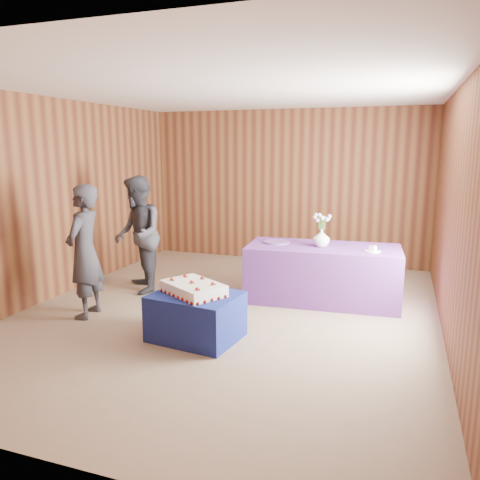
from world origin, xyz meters
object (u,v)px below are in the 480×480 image
at_px(vase, 321,238).
at_px(serving_table, 323,274).
at_px(guest_left, 85,252).
at_px(guest_right, 138,235).
at_px(cake_table, 196,316).
at_px(sheet_cake, 193,288).

bearing_deg(vase, serving_table, 26.18).
xyz_separation_m(guest_left, guest_right, (0.07, 1.09, 0.02)).
relative_size(serving_table, guest_right, 1.20).
height_order(serving_table, vase, vase).
height_order(cake_table, guest_right, guest_right).
bearing_deg(sheet_cake, guest_right, 168.94).
distance_m(serving_table, guest_right, 2.63).
height_order(sheet_cake, guest_right, guest_right).
xyz_separation_m(vase, guest_left, (-2.59, -1.52, -0.05)).
xyz_separation_m(sheet_cake, guest_left, (-1.52, 0.19, 0.25)).
distance_m(serving_table, guest_left, 3.07).
distance_m(sheet_cake, guest_left, 1.55).
xyz_separation_m(cake_table, guest_right, (-1.47, 1.29, 0.58)).
height_order(cake_table, guest_left, guest_left).
height_order(cake_table, vase, vase).
bearing_deg(guest_right, guest_left, -41.22).
bearing_deg(sheet_cake, cake_table, 17.41).
relative_size(guest_left, guest_right, 0.98).
bearing_deg(cake_table, serving_table, 65.52).
height_order(serving_table, sheet_cake, serving_table).
xyz_separation_m(serving_table, sheet_cake, (-1.10, -1.73, 0.19)).
bearing_deg(serving_table, cake_table, -126.09).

